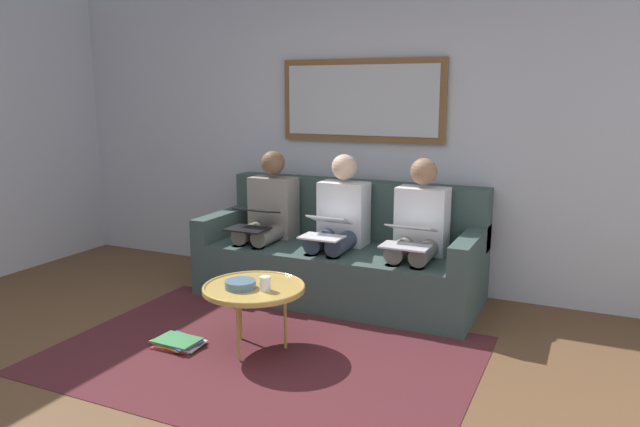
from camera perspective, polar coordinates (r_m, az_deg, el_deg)
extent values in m
cube|color=#B7BCC6|center=(5.15, 4.27, 7.83)|extent=(6.00, 0.12, 2.60)
cube|color=#4C1E23|center=(3.91, -5.40, -13.08)|extent=(2.60, 1.80, 0.01)
cube|color=#384C47|center=(4.84, 1.76, -5.52)|extent=(2.20, 0.90, 0.42)
cube|color=#384C47|center=(5.04, 3.36, 0.44)|extent=(2.20, 0.20, 0.48)
cube|color=#384C47|center=(4.47, 14.03, -3.19)|extent=(0.14, 0.90, 0.20)
cube|color=#384C47|center=(5.24, -8.63, -0.83)|extent=(0.14, 0.90, 0.20)
cube|color=brown|center=(5.05, 3.94, 10.61)|extent=(1.41, 0.04, 0.67)
cube|color=#B2B7BC|center=(5.03, 3.84, 10.60)|extent=(1.31, 0.01, 0.57)
cylinder|color=tan|center=(3.84, -6.25, -7.05)|extent=(0.65, 0.65, 0.03)
torus|color=tan|center=(3.84, -6.26, -6.87)|extent=(0.65, 0.65, 0.02)
cylinder|color=#B28E42|center=(3.76, -7.73, -10.93)|extent=(0.02, 0.02, 0.40)
cylinder|color=#B28E42|center=(3.91, -3.31, -9.93)|extent=(0.02, 0.02, 0.40)
cylinder|color=#B28E42|center=(4.07, -7.52, -9.13)|extent=(0.02, 0.02, 0.40)
cylinder|color=silver|center=(3.74, -5.20, -6.60)|extent=(0.07, 0.07, 0.09)
cylinder|color=slate|center=(3.81, -7.52, -6.66)|extent=(0.19, 0.19, 0.05)
cube|color=silver|center=(4.61, 9.61, -0.63)|extent=(0.38, 0.22, 0.50)
sphere|color=#997051|center=(4.55, 9.77, 3.93)|extent=(0.20, 0.20, 0.20)
cylinder|color=gray|center=(4.43, 9.93, -3.53)|extent=(0.14, 0.42, 0.14)
cylinder|color=gray|center=(4.48, 7.71, -3.30)|extent=(0.14, 0.42, 0.14)
cylinder|color=gray|center=(4.32, 9.06, -7.78)|extent=(0.11, 0.11, 0.42)
cylinder|color=gray|center=(4.37, 6.78, -7.49)|extent=(0.11, 0.11, 0.42)
cube|color=silver|center=(4.24, 8.04, -3.09)|extent=(0.34, 0.21, 0.01)
cube|color=silver|center=(4.34, 8.60, -1.35)|extent=(0.34, 0.20, 0.07)
cube|color=#A5C6EA|center=(4.34, 8.58, -1.31)|extent=(0.30, 0.17, 0.06)
cube|color=silver|center=(4.82, 2.26, 0.03)|extent=(0.38, 0.22, 0.50)
sphere|color=beige|center=(4.76, 2.29, 4.41)|extent=(0.20, 0.20, 0.20)
cylinder|color=#384256|center=(4.63, 2.26, -2.71)|extent=(0.14, 0.42, 0.14)
cylinder|color=#384256|center=(4.70, 0.24, -2.48)|extent=(0.14, 0.42, 0.14)
cylinder|color=#384256|center=(4.53, 1.20, -6.74)|extent=(0.11, 0.11, 0.42)
cylinder|color=#384256|center=(4.60, -0.86, -6.45)|extent=(0.11, 0.11, 0.42)
cube|color=white|center=(4.46, 0.16, -2.25)|extent=(0.31, 0.21, 0.01)
cube|color=white|center=(4.57, 0.91, -0.59)|extent=(0.31, 0.20, 0.09)
cube|color=#A5C6EA|center=(4.56, 0.90, -0.55)|extent=(0.28, 0.17, 0.07)
cube|color=gray|center=(5.09, -4.40, 0.64)|extent=(0.38, 0.22, 0.50)
sphere|color=brown|center=(5.04, -4.46, 4.78)|extent=(0.20, 0.20, 0.20)
cylinder|color=gray|center=(4.91, -4.65, -1.93)|extent=(0.14, 0.42, 0.14)
cylinder|color=gray|center=(5.00, -6.44, -1.72)|extent=(0.14, 0.42, 0.14)
cylinder|color=gray|center=(4.81, -5.83, -5.70)|extent=(0.11, 0.11, 0.42)
cylinder|color=gray|center=(4.90, -7.65, -5.42)|extent=(0.11, 0.11, 0.42)
cube|color=black|center=(4.76, -6.85, -1.46)|extent=(0.31, 0.23, 0.01)
cube|color=black|center=(4.85, -6.02, 0.27)|extent=(0.31, 0.23, 0.06)
cube|color=#A5C6EA|center=(4.85, -6.04, 0.30)|extent=(0.28, 0.20, 0.04)
cube|color=red|center=(4.11, -13.31, -12.00)|extent=(0.30, 0.23, 0.01)
cube|color=white|center=(4.10, -12.98, -11.86)|extent=(0.29, 0.22, 0.01)
cube|color=yellow|center=(4.11, -13.52, -11.67)|extent=(0.31, 0.25, 0.01)
cube|color=#33569E|center=(4.09, -13.21, -11.62)|extent=(0.32, 0.26, 0.01)
cube|color=#3D8C4C|center=(4.08, -13.33, -11.54)|extent=(0.29, 0.21, 0.01)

